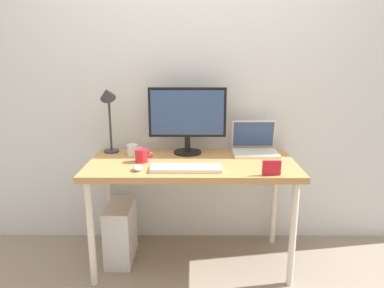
{
  "coord_description": "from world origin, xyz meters",
  "views": [
    {
      "loc": [
        0.01,
        -2.33,
        1.46
      ],
      "look_at": [
        0.0,
        0.0,
        0.87
      ],
      "focal_mm": 33.8,
      "sensor_mm": 36.0,
      "label": 1
    }
  ],
  "objects_px": {
    "glass_cup": "(133,150)",
    "computer_tower": "(121,232)",
    "photo_frame": "(272,168)",
    "mouse": "(138,168)",
    "desk_lamp": "(108,104)",
    "desk": "(192,171)",
    "monitor": "(187,116)",
    "keyboard": "(186,168)",
    "coffee_mug": "(142,156)",
    "laptop": "(255,145)"
  },
  "relations": [
    {
      "from": "laptop",
      "to": "computer_tower",
      "type": "xyz_separation_m",
      "value": [
        -0.97,
        -0.19,
        -0.6
      ]
    },
    {
      "from": "monitor",
      "to": "desk_lamp",
      "type": "relative_size",
      "value": 1.11
    },
    {
      "from": "laptop",
      "to": "desk_lamp",
      "type": "xyz_separation_m",
      "value": [
        -1.05,
        -0.01,
        0.3
      ]
    },
    {
      "from": "monitor",
      "to": "glass_cup",
      "type": "xyz_separation_m",
      "value": [
        -0.38,
        -0.07,
        -0.23
      ]
    },
    {
      "from": "desk",
      "to": "computer_tower",
      "type": "bearing_deg",
      "value": 176.59
    },
    {
      "from": "desk_lamp",
      "to": "photo_frame",
      "type": "bearing_deg",
      "value": -24.52
    },
    {
      "from": "monitor",
      "to": "mouse",
      "type": "distance_m",
      "value": 0.56
    },
    {
      "from": "glass_cup",
      "to": "photo_frame",
      "type": "distance_m",
      "value": 0.98
    },
    {
      "from": "laptop",
      "to": "desk_lamp",
      "type": "relative_size",
      "value": 0.64
    },
    {
      "from": "photo_frame",
      "to": "keyboard",
      "type": "bearing_deg",
      "value": 169.66
    },
    {
      "from": "laptop",
      "to": "mouse",
      "type": "height_order",
      "value": "laptop"
    },
    {
      "from": "glass_cup",
      "to": "computer_tower",
      "type": "distance_m",
      "value": 0.6
    },
    {
      "from": "mouse",
      "to": "glass_cup",
      "type": "xyz_separation_m",
      "value": [
        -0.08,
        0.32,
        0.02
      ]
    },
    {
      "from": "keyboard",
      "to": "computer_tower",
      "type": "xyz_separation_m",
      "value": [
        -0.48,
        0.22,
        -0.55
      ]
    },
    {
      "from": "desk_lamp",
      "to": "glass_cup",
      "type": "distance_m",
      "value": 0.37
    },
    {
      "from": "desk_lamp",
      "to": "desk",
      "type": "bearing_deg",
      "value": -18.73
    },
    {
      "from": "desk",
      "to": "keyboard",
      "type": "relative_size",
      "value": 3.15
    },
    {
      "from": "mouse",
      "to": "computer_tower",
      "type": "relative_size",
      "value": 0.21
    },
    {
      "from": "keyboard",
      "to": "computer_tower",
      "type": "distance_m",
      "value": 0.77
    },
    {
      "from": "desk_lamp",
      "to": "glass_cup",
      "type": "relative_size",
      "value": 4.55
    },
    {
      "from": "keyboard",
      "to": "photo_frame",
      "type": "bearing_deg",
      "value": -10.34
    },
    {
      "from": "desk",
      "to": "keyboard",
      "type": "height_order",
      "value": "keyboard"
    },
    {
      "from": "laptop",
      "to": "desk_lamp",
      "type": "height_order",
      "value": "desk_lamp"
    },
    {
      "from": "coffee_mug",
      "to": "laptop",
      "type": "bearing_deg",
      "value": 16.36
    },
    {
      "from": "desk",
      "to": "keyboard",
      "type": "xyz_separation_m",
      "value": [
        -0.04,
        -0.19,
        0.08
      ]
    },
    {
      "from": "photo_frame",
      "to": "computer_tower",
      "type": "distance_m",
      "value": 1.19
    },
    {
      "from": "desk",
      "to": "coffee_mug",
      "type": "distance_m",
      "value": 0.35
    },
    {
      "from": "monitor",
      "to": "desk_lamp",
      "type": "bearing_deg",
      "value": 179.9
    },
    {
      "from": "mouse",
      "to": "desk",
      "type": "bearing_deg",
      "value": 30.51
    },
    {
      "from": "desk",
      "to": "glass_cup",
      "type": "xyz_separation_m",
      "value": [
        -0.42,
        0.13,
        0.11
      ]
    },
    {
      "from": "photo_frame",
      "to": "monitor",
      "type": "bearing_deg",
      "value": 136.27
    },
    {
      "from": "laptop",
      "to": "coffee_mug",
      "type": "distance_m",
      "value": 0.82
    },
    {
      "from": "glass_cup",
      "to": "computer_tower",
      "type": "xyz_separation_m",
      "value": [
        -0.1,
        -0.1,
        -0.58
      ]
    },
    {
      "from": "photo_frame",
      "to": "mouse",
      "type": "bearing_deg",
      "value": 173.8
    },
    {
      "from": "monitor",
      "to": "glass_cup",
      "type": "relative_size",
      "value": 5.03
    },
    {
      "from": "glass_cup",
      "to": "mouse",
      "type": "bearing_deg",
      "value": -75.62
    },
    {
      "from": "mouse",
      "to": "coffee_mug",
      "type": "distance_m",
      "value": 0.18
    },
    {
      "from": "desk_lamp",
      "to": "photo_frame",
      "type": "xyz_separation_m",
      "value": [
        1.07,
        -0.49,
        -0.31
      ]
    },
    {
      "from": "desk_lamp",
      "to": "laptop",
      "type": "bearing_deg",
      "value": 0.78
    },
    {
      "from": "photo_frame",
      "to": "desk",
      "type": "bearing_deg",
      "value": 148.92
    },
    {
      "from": "glass_cup",
      "to": "computer_tower",
      "type": "relative_size",
      "value": 0.26
    },
    {
      "from": "mouse",
      "to": "computer_tower",
      "type": "bearing_deg",
      "value": 127.97
    },
    {
      "from": "keyboard",
      "to": "coffee_mug",
      "type": "relative_size",
      "value": 3.66
    },
    {
      "from": "desk",
      "to": "glass_cup",
      "type": "bearing_deg",
      "value": 163.17
    },
    {
      "from": "laptop",
      "to": "mouse",
      "type": "xyz_separation_m",
      "value": [
        -0.79,
        -0.41,
        -0.04
      ]
    },
    {
      "from": "monitor",
      "to": "laptop",
      "type": "height_order",
      "value": "monitor"
    },
    {
      "from": "keyboard",
      "to": "photo_frame",
      "type": "relative_size",
      "value": 4.0
    },
    {
      "from": "monitor",
      "to": "desk_lamp",
      "type": "distance_m",
      "value": 0.57
    },
    {
      "from": "computer_tower",
      "to": "photo_frame",
      "type": "bearing_deg",
      "value": -17.76
    },
    {
      "from": "monitor",
      "to": "computer_tower",
      "type": "distance_m",
      "value": 0.96
    }
  ]
}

